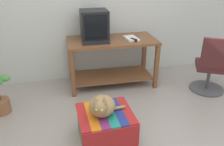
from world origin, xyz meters
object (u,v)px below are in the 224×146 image
Objects in this scene: tv_monitor at (94,25)px; book at (131,38)px; ottoman_with_blanket at (105,126)px; office_chair at (211,69)px; keyboard at (96,43)px; cat at (102,106)px; desk at (112,54)px; stapler at (134,40)px.

book is at bearing -14.15° from tv_monitor.
office_chair is at bearing 20.50° from ottoman_with_blanket.
ottoman_with_blanket is (-0.15, -1.18, -0.59)m from keyboard.
tv_monitor is at bearing 4.46° from office_chair.
desk is at bearing 92.44° from cat.
tv_monitor is at bearing 160.80° from desk.
book is at bearing -9.61° from desk.
stapler reaches higher than ottoman_with_blanket.
office_chair is (1.08, -0.58, -0.39)m from book.
book is 1.28m from office_chair.
keyboard is 0.89× the size of cat.
desk is at bearing 30.57° from keyboard.
keyboard reaches higher than cat.
desk is 1.52m from office_chair.
stapler is at bearing 0.88° from keyboard.
book is 0.11m from stapler.
book is at bearing 80.91° from cat.
keyboard is 3.64× the size of stapler.
tv_monitor is 1.63m from ottoman_with_blanket.
office_chair reaches higher than cat.
stapler is (-1.08, 0.47, 0.39)m from office_chair.
tv_monitor reaches higher than office_chair.
stapler is (0.57, -0.04, 0.01)m from keyboard.
keyboard is 1.26m from cat.
ottoman_with_blanket is at bearing 49.64° from office_chair.
keyboard is at bearing -176.35° from book.
cat is 4.08× the size of stapler.
office_chair is at bearing -47.31° from stapler.
book is (0.29, -0.07, 0.26)m from desk.
stapler is at bearing -90.66° from book.
book is 1.52m from cat.
ottoman_with_blanket is 1.31× the size of cat.
tv_monitor is 1.10× the size of keyboard.
tv_monitor is 0.31m from keyboard.
keyboard is (-0.28, -0.14, 0.25)m from desk.
office_chair reaches higher than ottoman_with_blanket.
tv_monitor is 3.99× the size of stapler.
book is 0.48× the size of ottoman_with_blanket.
desk is at bearing 4.02° from office_chair.
keyboard is at bearing 152.89° from stapler.
stapler reaches higher than cat.
stapler is at bearing 5.41° from office_chair.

